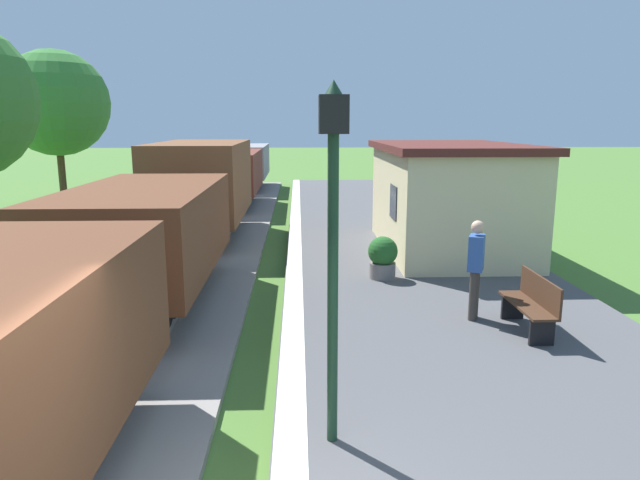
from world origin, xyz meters
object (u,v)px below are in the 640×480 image
object	(u,v)px
station_hut	(448,197)
lamp_post_near	(333,201)
person_waiting	(476,266)
freight_train	(202,193)
tree_field_left	(56,103)
bench_near_hut	(532,303)
potted_planter	(383,257)

from	to	relation	value
station_hut	lamp_post_near	size ratio (longest dim) A/B	1.57
station_hut	person_waiting	xyz separation A→B (m)	(-0.91, -5.42, -0.47)
freight_train	tree_field_left	xyz separation A→B (m)	(-6.58, 6.05, 2.83)
station_hut	person_waiting	bearing A→B (deg)	-99.57
freight_train	station_hut	xyz separation A→B (m)	(6.80, -2.70, 0.19)
person_waiting	station_hut	bearing A→B (deg)	-76.52
tree_field_left	bench_near_hut	bearing A→B (deg)	-48.27
freight_train	potted_planter	distance (m)	7.25
lamp_post_near	person_waiting	bearing A→B (deg)	54.66
freight_train	tree_field_left	size ratio (longest dim) A/B	5.13
freight_train	person_waiting	distance (m)	10.03
freight_train	potted_planter	xyz separation A→B (m)	(4.71, -5.46, -0.74)
station_hut	lamp_post_near	xyz separation A→B (m)	(-3.56, -9.15, 1.15)
station_hut	bench_near_hut	world-z (taller)	station_hut
potted_planter	lamp_post_near	size ratio (longest dim) A/B	0.25
station_hut	person_waiting	distance (m)	5.52
station_hut	potted_planter	bearing A→B (deg)	-127.12
person_waiting	potted_planter	world-z (taller)	person_waiting
freight_train	potted_planter	size ratio (longest dim) A/B	35.59
bench_near_hut	lamp_post_near	world-z (taller)	lamp_post_near
station_hut	person_waiting	size ratio (longest dim) A/B	3.39
station_hut	potted_planter	world-z (taller)	station_hut
freight_train	person_waiting	xyz separation A→B (m)	(5.88, -8.12, -0.28)
person_waiting	potted_planter	bearing A→B (deg)	-43.12
person_waiting	potted_planter	distance (m)	2.95
potted_planter	lamp_post_near	bearing A→B (deg)	-102.94
lamp_post_near	bench_near_hut	bearing A→B (deg)	42.45
freight_train	lamp_post_near	distance (m)	12.36
person_waiting	tree_field_left	xyz separation A→B (m)	(-12.47, 14.18, 3.11)
freight_train	person_waiting	size ratio (longest dim) A/B	19.06
station_hut	tree_field_left	xyz separation A→B (m)	(-13.38, 8.75, 2.64)
bench_near_hut	potted_planter	xyz separation A→B (m)	(-1.92, 3.30, 0.00)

